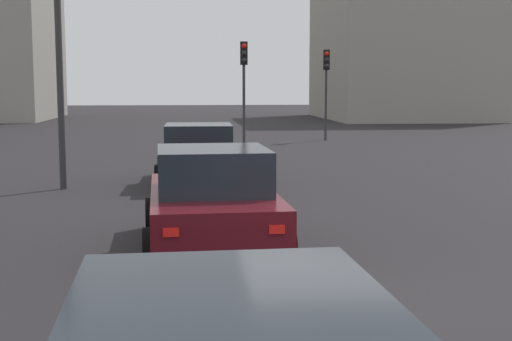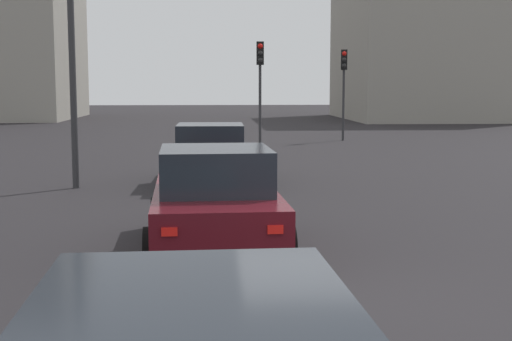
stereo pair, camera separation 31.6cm
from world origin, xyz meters
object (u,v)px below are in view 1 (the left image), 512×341
(car_black_right_lead, at_px, (199,155))
(car_maroon_right_second, at_px, (212,202))
(traffic_light_near_left, at_px, (326,75))
(traffic_light_near_right, at_px, (244,72))
(street_lamp_kerbside, at_px, (58,30))

(car_black_right_lead, xyz_separation_m, car_maroon_right_second, (-7.53, -0.06, 0.02))
(car_maroon_right_second, distance_m, traffic_light_near_left, 22.08)
(traffic_light_near_right, bearing_deg, traffic_light_near_left, 134.73)
(street_lamp_kerbside, bearing_deg, car_maroon_right_second, -153.91)
(car_black_right_lead, xyz_separation_m, traffic_light_near_right, (9.70, -1.98, 2.27))
(car_black_right_lead, distance_m, traffic_light_near_left, 15.05)
(car_maroon_right_second, height_order, traffic_light_near_left, traffic_light_near_left)
(car_maroon_right_second, distance_m, street_lamp_kerbside, 8.26)
(car_black_right_lead, distance_m, car_maroon_right_second, 7.53)
(traffic_light_near_right, height_order, street_lamp_kerbside, street_lamp_kerbside)
(car_maroon_right_second, distance_m, traffic_light_near_right, 17.49)
(traffic_light_near_left, bearing_deg, traffic_light_near_right, -38.47)
(traffic_light_near_left, relative_size, street_lamp_kerbside, 0.64)
(car_maroon_right_second, xyz_separation_m, street_lamp_kerbside, (6.89, 3.38, 3.06))
(traffic_light_near_left, bearing_deg, car_maroon_right_second, -8.20)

